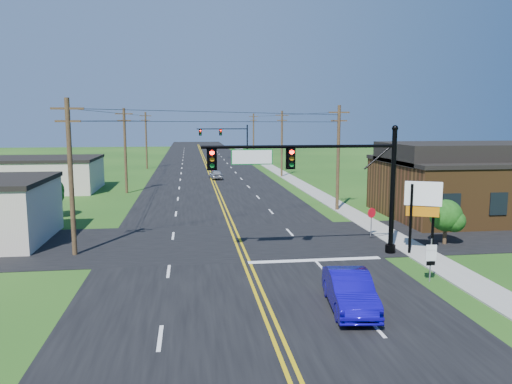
{
  "coord_description": "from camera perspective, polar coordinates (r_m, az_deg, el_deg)",
  "views": [
    {
      "loc": [
        -2.86,
        -19.21,
        7.78
      ],
      "look_at": [
        1.09,
        10.0,
        3.5
      ],
      "focal_mm": 35.0,
      "sensor_mm": 36.0,
      "label": 1
    }
  ],
  "objects": [
    {
      "name": "ground",
      "position": [
        20.92,
        0.72,
        -13.57
      ],
      "size": [
        260.0,
        260.0,
        0.0
      ],
      "primitive_type": "plane",
      "color": "#183F12",
      "rests_on": "ground"
    },
    {
      "name": "road_cross",
      "position": [
        32.29,
        -2.41,
        -5.65
      ],
      "size": [
        70.0,
        10.0,
        0.04
      ],
      "primitive_type": "cube",
      "color": "black",
      "rests_on": "ground"
    },
    {
      "name": "sidewalk",
      "position": [
        61.19,
        4.97,
        0.96
      ],
      "size": [
        2.0,
        160.0,
        0.08
      ],
      "primitive_type": "cube",
      "color": "gray",
      "rests_on": "ground"
    },
    {
      "name": "blue_car",
      "position": [
        21.25,
        10.67,
        -11.13
      ],
      "size": [
        2.17,
        4.86,
        1.55
      ],
      "primitive_type": "imported",
      "rotation": [
        0.0,
        0.0,
        -0.12
      ],
      "color": "#1107A1",
      "rests_on": "ground"
    },
    {
      "name": "route_sign",
      "position": [
        25.64,
        19.36,
        -7.0
      ],
      "size": [
        0.53,
        0.09,
        2.12
      ],
      "rotation": [
        0.0,
        0.0,
        -0.04
      ],
      "color": "slate",
      "rests_on": "ground"
    },
    {
      "name": "tree_right_back",
      "position": [
        49.26,
        14.86,
        1.94
      ],
      "size": [
        3.0,
        3.0,
        4.1
      ],
      "color": "#39251A",
      "rests_on": "ground"
    },
    {
      "name": "signal_mast_far",
      "position": [
        99.53,
        -3.52,
        6.38
      ],
      "size": [
        10.98,
        0.6,
        7.48
      ],
      "color": "black",
      "rests_on": "ground"
    },
    {
      "name": "pylon_sign",
      "position": [
        30.34,
        18.53,
        -1.03
      ],
      "size": [
        2.01,
        1.1,
        4.25
      ],
      "rotation": [
        0.0,
        0.0,
        -0.42
      ],
      "color": "black",
      "rests_on": "ground"
    },
    {
      "name": "road_main",
      "position": [
        69.7,
        -5.31,
        1.83
      ],
      "size": [
        16.0,
        220.0,
        0.04
      ],
      "primitive_type": "cube",
      "color": "black",
      "rests_on": "ground"
    },
    {
      "name": "distant_car",
      "position": [
        66.0,
        -4.6,
        2.0
      ],
      "size": [
        1.84,
        3.75,
        1.23
      ],
      "primitive_type": "imported",
      "rotation": [
        0.0,
        0.0,
        3.25
      ],
      "color": "#9D9DA2",
      "rests_on": "ground"
    },
    {
      "name": "shrub_corner",
      "position": [
        33.33,
        20.88,
        -2.54
      ],
      "size": [
        2.0,
        2.0,
        2.86
      ],
      "color": "#39251A",
      "rests_on": "ground"
    },
    {
      "name": "brick_building",
      "position": [
        44.01,
        23.67,
        0.48
      ],
      "size": [
        14.2,
        11.2,
        4.7
      ],
      "color": "#533517",
      "rests_on": "ground"
    },
    {
      "name": "utility_pole_right_b",
      "position": [
        68.46,
        2.97,
        5.68
      ],
      "size": [
        1.8,
        0.28,
        9.0
      ],
      "color": "#39251A",
      "rests_on": "ground"
    },
    {
      "name": "cream_bldg_far",
      "position": [
        59.74,
        -23.35,
        1.89
      ],
      "size": [
        12.2,
        9.2,
        3.7
      ],
      "color": "beige",
      "rests_on": "ground"
    },
    {
      "name": "signal_mast_main",
      "position": [
        28.31,
        7.07,
        2.05
      ],
      "size": [
        11.3,
        0.6,
        7.48
      ],
      "color": "black",
      "rests_on": "ground"
    },
    {
      "name": "stop_sign",
      "position": [
        34.16,
        13.07,
        -2.67
      ],
      "size": [
        0.67,
        0.3,
        1.98
      ],
      "rotation": [
        0.0,
        0.0,
        0.39
      ],
      "color": "slate",
      "rests_on": "ground"
    },
    {
      "name": "utility_pole_right_a",
      "position": [
        43.22,
        9.37,
        4.09
      ],
      "size": [
        1.8,
        0.28,
        9.0
      ],
      "color": "#39251A",
      "rests_on": "ground"
    },
    {
      "name": "tree_left",
      "position": [
        43.06,
        -22.63,
        0.12
      ],
      "size": [
        2.4,
        2.4,
        3.37
      ],
      "color": "#39251A",
      "rests_on": "ground"
    },
    {
      "name": "utility_pole_left_b",
      "position": [
        54.7,
        -14.72,
        4.78
      ],
      "size": [
        1.8,
        0.28,
        9.0
      ],
      "color": "#39251A",
      "rests_on": "ground"
    },
    {
      "name": "utility_pole_right_c",
      "position": [
        98.08,
        -0.29,
        6.47
      ],
      "size": [
        1.8,
        0.28,
        9.0
      ],
      "color": "#39251A",
      "rests_on": "ground"
    },
    {
      "name": "utility_pole_left_c",
      "position": [
        81.54,
        -12.44,
        5.91
      ],
      "size": [
        1.8,
        0.28,
        9.0
      ],
      "color": "#39251A",
      "rests_on": "ground"
    },
    {
      "name": "utility_pole_left_a",
      "position": [
        30.11,
        -20.42,
        1.91
      ],
      "size": [
        1.8,
        0.28,
        9.0
      ],
      "color": "#39251A",
      "rests_on": "ground"
    }
  ]
}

